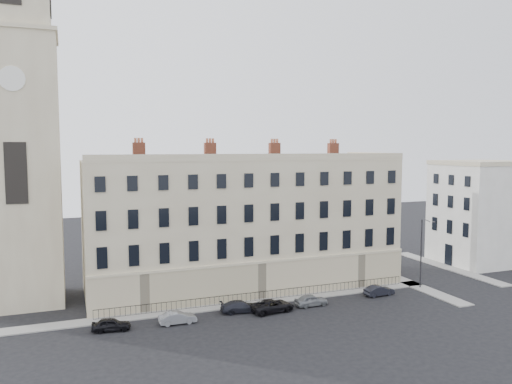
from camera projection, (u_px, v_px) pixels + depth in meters
ground at (338, 309)px, 50.79m from camera, size 160.00×160.00×0.00m
terrace at (244, 223)px, 59.14m from camera, size 36.22×12.22×17.00m
church_tower at (18, 126)px, 51.50m from camera, size 8.00×8.13×44.00m
adjacent_building at (478, 214)px, 70.67m from camera, size 10.00×10.00×14.00m
pavement_terrace at (229, 305)px, 51.90m from camera, size 48.00×2.00×0.12m
pavement_east_return at (396, 278)px, 62.84m from camera, size 2.00×24.00×0.12m
pavement_adjacent at (448, 267)px, 68.25m from camera, size 2.00×20.00×0.12m
railings at (264, 296)px, 53.65m from camera, size 35.00×0.04×0.96m
car_a at (111, 324)px, 44.87m from camera, size 3.58×1.80×1.17m
car_b at (178, 318)px, 46.67m from camera, size 3.49×1.23×1.15m
car_c at (240, 306)px, 49.92m from camera, size 4.16×2.03×1.17m
car_d at (272, 306)px, 50.04m from camera, size 4.70×2.57×1.25m
car_e at (311, 300)px, 51.92m from camera, size 3.57×1.50×1.21m
car_f at (379, 291)px, 55.48m from camera, size 3.55×1.40×1.15m
streetlamp at (422, 250)px, 58.03m from camera, size 0.83×1.66×8.15m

